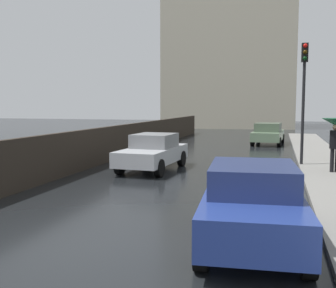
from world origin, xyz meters
TOP-DOWN VIEW (x-y plane):
  - ground at (0.00, 0.00)m, footprint 120.00×120.00m
  - car_silver_near_kerb at (-1.63, 9.16)m, footprint 1.98×4.26m
  - car_blue_mid_road at (2.73, 1.31)m, footprint 2.06×3.93m
  - car_green_far_ahead at (2.52, 21.05)m, footprint 2.10×4.44m
  - pedestrian_with_umbrella_near at (5.15, 9.60)m, footprint 0.99×0.99m
  - traffic_light at (4.10, 11.36)m, footprint 0.26×0.39m

SIDE VIEW (x-z plane):
  - ground at x=0.00m, z-range 0.00..0.00m
  - car_green_far_ahead at x=2.52m, z-range 0.02..1.42m
  - car_silver_near_kerb at x=-1.63m, z-range 0.01..1.44m
  - car_blue_mid_road at x=2.73m, z-range 0.03..1.53m
  - pedestrian_with_umbrella_near at x=5.15m, z-range 0.70..2.65m
  - traffic_light at x=4.10m, z-range 1.05..5.96m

